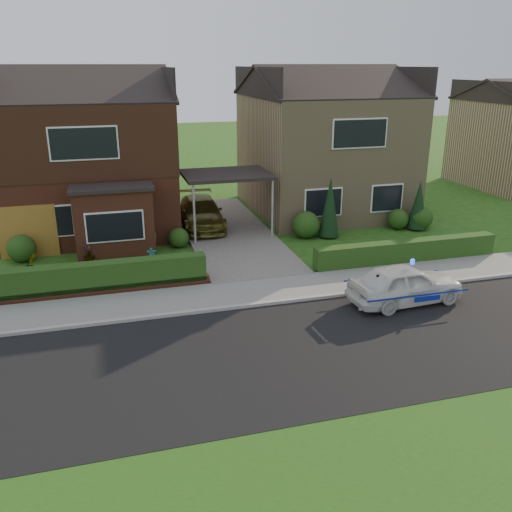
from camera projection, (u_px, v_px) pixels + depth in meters
name	position (u px, v px, depth m)	size (l,w,h in m)	color
ground	(317.00, 349.00, 14.67)	(120.00, 120.00, 0.00)	#194B14
road	(317.00, 349.00, 14.67)	(60.00, 6.00, 0.02)	black
kerb	(282.00, 302.00, 17.41)	(60.00, 0.16, 0.12)	#9E9993
sidewalk	(272.00, 290.00, 18.37)	(60.00, 2.00, 0.10)	slate
grass_verge	(416.00, 476.00, 10.13)	(60.00, 4.00, 0.01)	#194B14
driveway	(227.00, 232.00, 24.62)	(3.80, 12.00, 0.12)	#666059
house_left	(87.00, 145.00, 24.53)	(7.50, 9.53, 7.25)	brown
house_right	(324.00, 139.00, 27.61)	(7.50, 8.06, 7.25)	tan
carport_link	(226.00, 176.00, 23.71)	(3.80, 3.00, 2.77)	black
garage_door	(28.00, 232.00, 21.25)	(2.20, 0.10, 2.10)	brown
dwarf_wall	(95.00, 291.00, 17.94)	(7.70, 0.25, 0.36)	brown
hedge_left	(95.00, 294.00, 18.14)	(7.50, 0.55, 0.90)	#173A12
hedge_right	(405.00, 263.00, 20.99)	(7.50, 0.55, 0.80)	#173A12
shrub_left_far	(21.00, 248.00, 20.94)	(1.08, 1.08, 1.08)	#173A12
shrub_left_mid	(140.00, 237.00, 21.86)	(1.32, 1.32, 1.32)	#173A12
shrub_left_near	(179.00, 238.00, 22.62)	(0.84, 0.84, 0.84)	#173A12
shrub_right_near	(306.00, 225.00, 23.81)	(1.20, 1.20, 1.20)	#173A12
shrub_right_mid	(398.00, 219.00, 25.11)	(0.96, 0.96, 0.96)	#173A12
shrub_right_far	(421.00, 218.00, 25.07)	(1.08, 1.08, 1.08)	#173A12
conifer_a	(330.00, 209.00, 23.64)	(0.90, 0.90, 2.60)	black
conifer_b	(418.00, 206.00, 24.83)	(0.90, 0.90, 2.20)	black
police_car	(405.00, 284.00, 17.27)	(3.45, 3.85, 1.44)	silver
driveway_car	(201.00, 212.00, 25.06)	(1.85, 4.56, 1.32)	brown
potted_plant_a	(152.00, 258.00, 20.42)	(0.38, 0.26, 0.73)	gray
potted_plant_b	(30.00, 266.00, 19.50)	(0.47, 0.38, 0.85)	gray
potted_plant_c	(89.00, 255.00, 20.77)	(0.41, 0.41, 0.73)	gray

